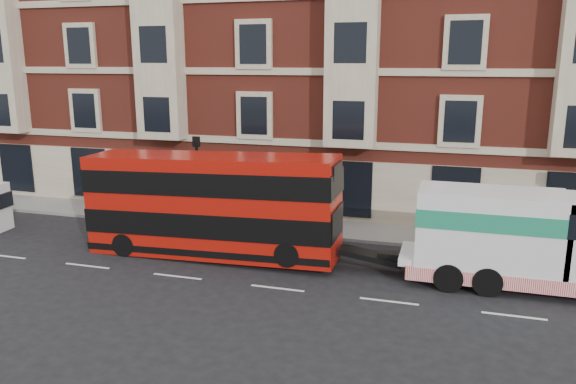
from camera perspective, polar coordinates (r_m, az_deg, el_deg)
The scene contains 7 objects.
ground at distance 20.57m, azimuth -1.07°, elevation -9.76°, with size 120.00×120.00×0.00m, color black.
sidewalk at distance 27.37m, azimuth 3.65°, elevation -3.69°, with size 90.00×3.00×0.15m, color slate.
victorian_terrace at distance 33.52m, azimuth 7.76°, elevation 16.60°, with size 45.00×12.00×20.40m.
lamp_post_west at distance 27.46m, azimuth -9.19°, elevation 1.82°, with size 0.35×0.15×4.35m.
double_decker_bus at distance 23.37m, azimuth -7.78°, elevation -1.18°, with size 10.57×2.43×4.28m.
tow_truck at distance 21.68m, azimuth 22.87°, elevation -4.36°, with size 8.46×2.50×3.53m.
pedestrian at distance 30.67m, azimuth -14.17°, elevation -0.59°, with size 0.56×0.37×1.53m, color #211A35.
Camera 1 is at (5.71, -18.05, 8.05)m, focal length 35.00 mm.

